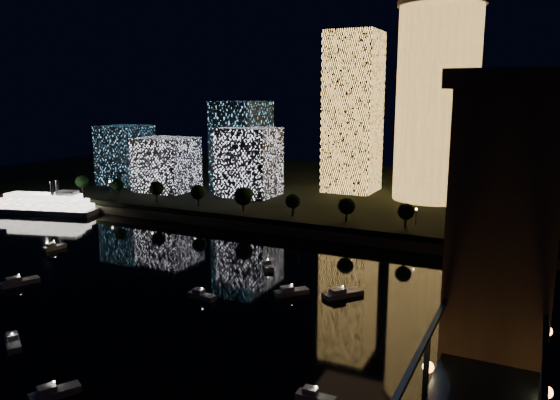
{
  "coord_description": "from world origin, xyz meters",
  "views": [
    {
      "loc": [
        68.47,
        -83.31,
        47.44
      ],
      "look_at": [
        1.1,
        55.0,
        17.54
      ],
      "focal_mm": 35.0,
      "sensor_mm": 36.0,
      "label": 1
    }
  ],
  "objects_px": {
    "truss_bridge": "(506,300)",
    "riverboat": "(39,205)",
    "tower_rectangular": "(353,113)",
    "tower_cylindrical": "(437,103)"
  },
  "relations": [
    {
      "from": "truss_bridge",
      "to": "tower_cylindrical",
      "type": "bearing_deg",
      "value": 104.91
    },
    {
      "from": "tower_cylindrical",
      "to": "truss_bridge",
      "type": "bearing_deg",
      "value": -75.09
    },
    {
      "from": "tower_cylindrical",
      "to": "tower_rectangular",
      "type": "relative_size",
      "value": 1.13
    },
    {
      "from": "tower_rectangular",
      "to": "tower_cylindrical",
      "type": "bearing_deg",
      "value": -7.48
    },
    {
      "from": "tower_cylindrical",
      "to": "riverboat",
      "type": "relative_size",
      "value": 1.65
    },
    {
      "from": "tower_rectangular",
      "to": "riverboat",
      "type": "distance_m",
      "value": 136.43
    },
    {
      "from": "tower_cylindrical",
      "to": "truss_bridge",
      "type": "xyz_separation_m",
      "value": [
        36.93,
        -138.7,
        -27.87
      ]
    },
    {
      "from": "tower_rectangular",
      "to": "truss_bridge",
      "type": "bearing_deg",
      "value": -62.93
    },
    {
      "from": "truss_bridge",
      "to": "riverboat",
      "type": "height_order",
      "value": "truss_bridge"
    },
    {
      "from": "tower_rectangular",
      "to": "riverboat",
      "type": "bearing_deg",
      "value": -143.14
    }
  ]
}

